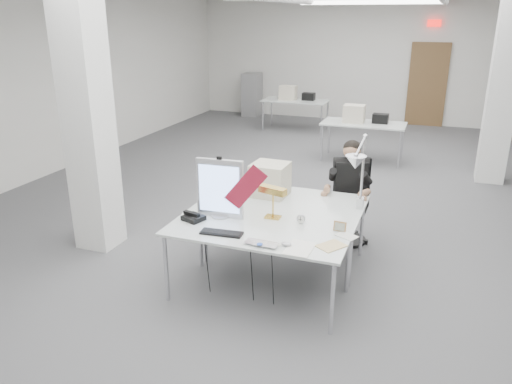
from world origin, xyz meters
TOP-DOWN VIEW (x-y plane):
  - room_shell at (0.04, 0.13)m, footprint 10.04×14.04m
  - desk_main at (0.00, -2.50)m, footprint 1.80×0.90m
  - desk_second at (0.00, -1.60)m, footprint 1.80×0.90m
  - bg_desk_a at (0.20, 3.00)m, footprint 1.60×0.80m
  - bg_desk_b at (-1.80, 5.20)m, footprint 1.60×0.80m
  - filing_cabinet at (-3.50, 6.65)m, footprint 0.45×0.55m
  - office_chair at (0.62, -0.88)m, footprint 0.72×0.72m
  - seated_person at (0.62, -0.93)m, footprint 0.68×0.76m
  - monitor at (-0.48, -2.32)m, footprint 0.50×0.08m
  - pennant at (-0.18, -2.36)m, footprint 0.42×0.15m
  - keyboard at (-0.30, -2.73)m, footprint 0.42×0.17m
  - laptop at (0.15, -2.88)m, footprint 0.33×0.22m
  - mouse at (0.37, -2.77)m, footprint 0.11×0.08m
  - bankers_lamp at (0.04, -2.18)m, footprint 0.29×0.18m
  - desk_phone at (-0.70, -2.52)m, footprint 0.25×0.24m
  - picture_frame_left at (-0.67, -2.19)m, footprint 0.13×0.08m
  - picture_frame_right at (0.76, -2.27)m, footprint 0.13×0.04m
  - desk_clock at (0.35, -2.21)m, footprint 0.09×0.05m
  - paper_stack_a at (0.50, -2.78)m, footprint 0.24×0.34m
  - paper_stack_b at (0.76, -2.64)m, footprint 0.29×0.31m
  - paper_stack_c at (0.85, -2.37)m, footprint 0.23×0.20m
  - beige_monitor at (-0.21, -1.52)m, footprint 0.42×0.40m
  - architect_lamp at (0.85, -1.83)m, footprint 0.30×0.72m

SIDE VIEW (x-z plane):
  - office_chair at x=0.62m, z-range 0.00..1.16m
  - filing_cabinet at x=-3.50m, z-range 0.00..1.20m
  - desk_main at x=0.00m, z-range 0.73..0.75m
  - desk_second at x=0.00m, z-range 0.73..0.75m
  - bg_desk_a at x=0.20m, z-range 0.73..0.75m
  - bg_desk_b at x=-1.80m, z-range 0.73..0.75m
  - paper_stack_c at x=0.85m, z-range 0.76..0.76m
  - paper_stack_a at x=0.50m, z-range 0.76..0.76m
  - paper_stack_b at x=0.76m, z-range 0.76..0.76m
  - keyboard at x=-0.30m, z-range 0.76..0.78m
  - laptop at x=0.15m, z-range 0.76..0.78m
  - mouse at x=0.37m, z-range 0.76..0.79m
  - desk_phone at x=-0.70m, z-range 0.76..0.80m
  - picture_frame_right at x=0.76m, z-range 0.75..0.85m
  - desk_clock at x=0.35m, z-range 0.76..0.85m
  - picture_frame_left at x=-0.67m, z-range 0.75..0.86m
  - seated_person at x=0.62m, z-range 0.43..1.37m
  - bankers_lamp at x=0.04m, z-range 0.76..1.06m
  - beige_monitor at x=-0.21m, z-range 0.76..1.14m
  - monitor at x=-0.48m, z-range 0.75..1.37m
  - pennant at x=-0.18m, z-range 0.89..1.36m
  - architect_lamp at x=0.85m, z-range 0.75..1.66m
  - room_shell at x=0.04m, z-range 0.07..3.31m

